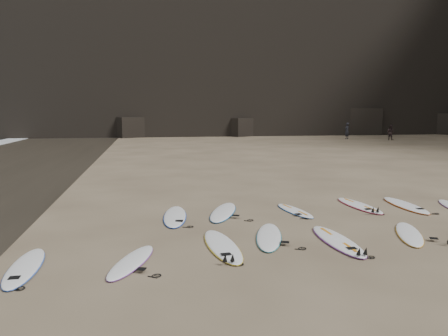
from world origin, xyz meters
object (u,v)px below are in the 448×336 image
object	(u,v)px
surfboard_0	(132,261)
surfboard_4	(409,233)
surfboard_8	(359,205)
person_a	(347,131)
surfboard_9	(405,205)
surfboard_11	(25,267)
surfboard_1	(222,245)
surfboard_3	(337,240)
surfboard_6	(223,212)
surfboard_5	(175,216)
surfboard_7	(295,210)
surfboard_2	(269,236)
person_b	(390,132)

from	to	relation	value
surfboard_0	surfboard_4	xyz separation A→B (m)	(7.19, 0.90, 0.00)
surfboard_8	person_a	world-z (taller)	person_a
surfboard_9	surfboard_11	size ratio (longest dim) A/B	1.11
surfboard_4	person_a	bearing A→B (deg)	91.22
surfboard_0	surfboard_4	world-z (taller)	surfboard_4
surfboard_1	surfboard_0	bearing A→B (deg)	-164.25
surfboard_1	surfboard_11	size ratio (longest dim) A/B	1.12
surfboard_3	surfboard_6	size ratio (longest dim) A/B	0.99
surfboard_3	surfboard_5	distance (m)	5.06
surfboard_0	person_a	world-z (taller)	person_a
surfboard_8	surfboard_7	bearing A→B (deg)	-175.83
surfboard_2	surfboard_9	distance (m)	6.33
surfboard_0	person_a	xyz separation A→B (m)	(23.20, 37.95, 0.91)
surfboard_6	surfboard_8	world-z (taller)	surfboard_6
surfboard_9	surfboard_3	bearing A→B (deg)	-136.36
surfboard_6	surfboard_7	bearing A→B (deg)	14.71
surfboard_0	surfboard_7	size ratio (longest dim) A/B	1.03
surfboard_0	surfboard_1	bearing A→B (deg)	39.10
surfboard_0	surfboard_2	bearing A→B (deg)	40.65
surfboard_0	person_a	distance (m)	44.49
surfboard_5	surfboard_9	xyz separation A→B (m)	(7.93, 0.20, -0.00)
surfboard_1	surfboard_5	xyz separation A→B (m)	(-0.94, 3.17, -0.00)
surfboard_3	surfboard_11	size ratio (longest dim) A/B	1.11
surfboard_1	surfboard_5	size ratio (longest dim) A/B	1.00
surfboard_2	surfboard_7	bearing A→B (deg)	75.42
surfboard_5	surfboard_0	bearing A→B (deg)	-101.27
surfboard_1	surfboard_2	size ratio (longest dim) A/B	1.08
surfboard_3	surfboard_5	bearing A→B (deg)	139.78
surfboard_5	surfboard_11	world-z (taller)	surfboard_5
surfboard_3	surfboard_5	size ratio (longest dim) A/B	1.00
person_a	person_b	xyz separation A→B (m)	(4.01, -2.51, -0.10)
surfboard_3	surfboard_9	size ratio (longest dim) A/B	1.00
surfboard_1	surfboard_3	world-z (taller)	same
surfboard_4	surfboard_5	bearing A→B (deg)	177.92
surfboard_5	person_a	bearing A→B (deg)	62.72
surfboard_2	surfboard_4	bearing A→B (deg)	10.42
surfboard_3	surfboard_8	world-z (taller)	surfboard_3
surfboard_2	surfboard_4	size ratio (longest dim) A/B	1.06
surfboard_4	person_b	size ratio (longest dim) A/B	1.43
surfboard_3	surfboard_6	xyz separation A→B (m)	(-2.28, 3.57, 0.00)
surfboard_1	surfboard_4	size ratio (longest dim) A/B	1.14
surfboard_6	surfboard_9	world-z (taller)	same
person_b	surfboard_0	bearing A→B (deg)	112.04
surfboard_11	surfboard_3	bearing A→B (deg)	3.88
surfboard_5	surfboard_7	distance (m)	3.91
person_b	surfboard_7	bearing A→B (deg)	114.42
surfboard_3	person_b	distance (m)	41.26
surfboard_2	surfboard_5	xyz separation A→B (m)	(-2.26, 2.60, 0.00)
surfboard_2	person_a	distance (m)	41.63
surfboard_5	person_b	xyz separation A→B (m)	(26.02, 31.52, 0.80)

